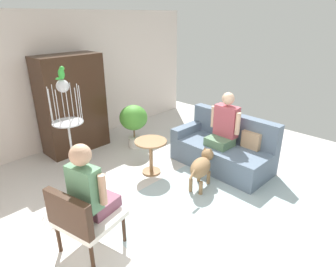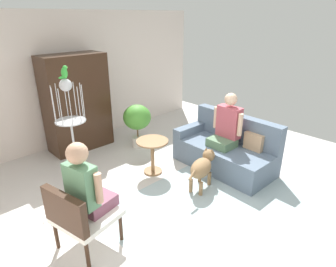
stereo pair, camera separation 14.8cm
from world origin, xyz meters
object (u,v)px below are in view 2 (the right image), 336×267
person_on_couch (227,125)px  armoire_cabinet (77,103)px  armchair (78,215)px  dog (202,167)px  bird_cage_stand (71,121)px  potted_plant (137,119)px  round_end_table (152,151)px  couch (225,150)px  person_on_armchair (85,185)px  parrot (64,72)px

person_on_couch → armoire_cabinet: size_ratio=0.49×
armchair → armoire_cabinet: armoire_cabinet is taller
dog → bird_cage_stand: (-1.18, 1.73, 0.58)m
person_on_couch → potted_plant: person_on_couch is taller
round_end_table → potted_plant: 1.10m
couch → bird_cage_stand: bearing=141.6°
person_on_armchair → bird_cage_stand: bird_cage_stand is taller
couch → bird_cage_stand: (-1.99, 1.58, 0.62)m
person_on_couch → dog: size_ratio=1.16×
bird_cage_stand → person_on_couch: bearing=-39.3°
round_end_table → parrot: 1.82m
parrot → armchair: bearing=-116.2°
person_on_couch → armoire_cabinet: 2.85m
person_on_armchair → parrot: size_ratio=4.51×
potted_plant → dog: bearing=-96.8°
couch → person_on_couch: size_ratio=1.92×
armoire_cabinet → person_on_armchair: bearing=-116.1°
person_on_armchair → parrot: bearing=67.6°
couch → dog: (-0.82, -0.15, 0.04)m
person_on_couch → potted_plant: 1.81m
armchair → parrot: (0.80, 1.63, 1.20)m
round_end_table → dog: round_end_table is taller
person_on_armchair → armoire_cabinet: size_ratio=0.48×
person_on_couch → bird_cage_stand: size_ratio=0.56×
armchair → person_on_armchair: 0.33m
person_on_couch → parrot: 2.68m
couch → person_on_couch: 0.47m
person_on_couch → dog: bearing=-170.0°
round_end_table → bird_cage_stand: bird_cage_stand is taller
person_on_armchair → round_end_table: 1.79m
person_on_couch → dog: (-0.78, -0.14, -0.43)m
armchair → person_on_couch: 2.76m
person_on_couch → round_end_table: person_on_couch is taller
armchair → dog: armchair is taller
armchair → parrot: parrot is taller
parrot → potted_plant: (1.39, 0.11, -1.11)m
person_on_couch → bird_cage_stand: (-1.95, 1.60, 0.15)m
person_on_armchair → dog: person_on_armchair is taller
round_end_table → couch: bearing=-33.9°
couch → round_end_table: size_ratio=2.93×
armchair → armoire_cabinet: bearing=61.6°
dog → parrot: size_ratio=3.98×
round_end_table → potted_plant: potted_plant is taller
dog → parrot: bearing=124.0°
armoire_cabinet → person_on_couch: bearing=-61.0°
round_end_table → dog: size_ratio=0.76×
armoire_cabinet → bird_cage_stand: bearing=-122.5°
dog → armoire_cabinet: 2.76m
dog → bird_cage_stand: size_ratio=0.48×
person_on_armchair → dog: (1.83, -0.14, -0.43)m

